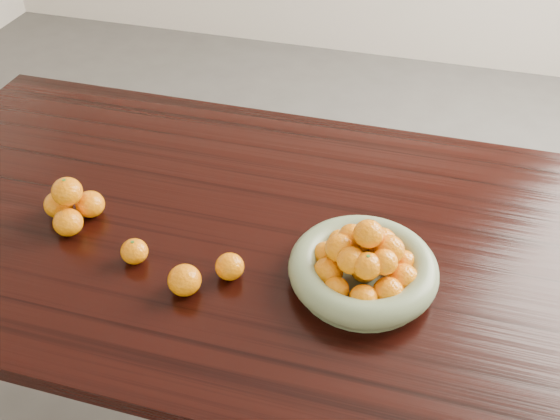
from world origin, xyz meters
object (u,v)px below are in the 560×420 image
(fruit_bowl, at_px, (364,266))
(loose_orange_0, at_px, (134,251))
(dining_table, at_px, (276,258))
(orange_pyramid, at_px, (71,205))

(fruit_bowl, xyz_separation_m, loose_orange_0, (-0.48, -0.07, -0.02))
(fruit_bowl, relative_size, loose_orange_0, 5.25)
(dining_table, relative_size, loose_orange_0, 33.99)
(fruit_bowl, height_order, loose_orange_0, fruit_bowl)
(fruit_bowl, bearing_deg, loose_orange_0, -171.50)
(dining_table, xyz_separation_m, orange_pyramid, (-0.46, -0.09, 0.14))
(dining_table, bearing_deg, fruit_bowl, -25.68)
(fruit_bowl, distance_m, orange_pyramid, 0.68)
(orange_pyramid, xyz_separation_m, loose_orange_0, (0.20, -0.08, -0.02))
(loose_orange_0, bearing_deg, dining_table, 33.64)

